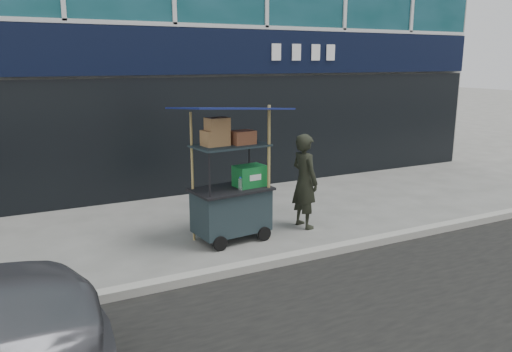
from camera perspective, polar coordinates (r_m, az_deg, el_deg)
ground at (r=7.08m, az=1.58°, el=-9.58°), size 80.00×80.00×0.00m
curb at (r=6.89m, az=2.38°, el=-9.69°), size 80.00×0.18×0.12m
vendor_cart at (r=7.65m, az=-2.75°, el=-1.94°), size 1.69×1.27×2.13m
vendor_man at (r=8.25m, az=5.58°, el=-0.58°), size 0.43×0.61×1.57m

